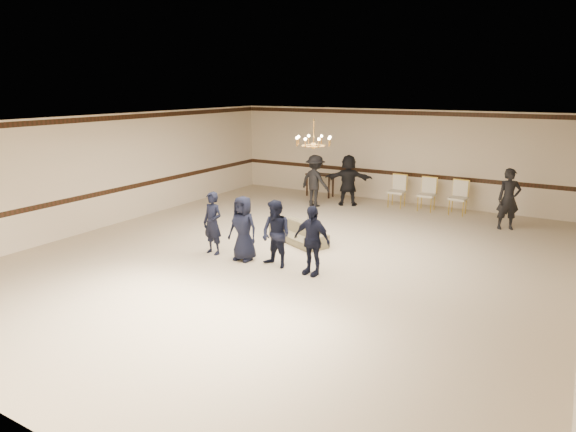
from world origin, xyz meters
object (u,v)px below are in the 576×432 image
object	(u,v)px
chandelier	(314,132)
adult_left	(315,181)
boy_d	(312,240)
banquet_chair_mid	(427,195)
banquet_chair_left	(397,191)
banquet_chair_right	(458,198)
adult_right	(509,199)
boy_b	(243,228)
settee	(298,233)
console_table	(320,185)
boy_a	(213,223)
adult_mid	(348,180)
boy_c	(276,234)

from	to	relation	value
chandelier	adult_left	xyz separation A→B (m)	(-1.96, 3.87, -2.00)
boy_d	adult_left	bearing A→B (deg)	123.34
chandelier	banquet_chair_mid	world-z (taller)	chandelier
banquet_chair_left	banquet_chair_right	xyz separation A→B (m)	(2.00, 0.00, 0.00)
boy_d	adult_right	xyz separation A→B (m)	(3.11, 5.96, 0.11)
boy_b	banquet_chair_right	xyz separation A→B (m)	(3.34, 6.95, -0.23)
settee	banquet_chair_right	distance (m)	5.89
chandelier	console_table	world-z (taller)	chandelier
boy_a	adult_left	size ratio (longest dim) A/B	0.88
boy_b	adult_mid	xyz separation A→B (m)	(-0.19, 6.36, 0.11)
adult_left	adult_mid	xyz separation A→B (m)	(0.90, 0.70, 0.00)
adult_left	console_table	world-z (taller)	adult_left
boy_a	boy_b	bearing A→B (deg)	6.05
boy_a	adult_left	xyz separation A→B (m)	(-0.19, 5.66, 0.11)
adult_mid	banquet_chair_left	xyz separation A→B (m)	(1.53, 0.59, -0.34)
boy_d	boy_b	bearing A→B (deg)	-173.67
boy_b	boy_c	bearing A→B (deg)	-0.27
boy_c	boy_d	size ratio (longest dim) A/B	1.00
banquet_chair_left	boy_a	bearing A→B (deg)	-107.26
console_table	boy_d	bearing A→B (deg)	-67.51
chandelier	adult_right	xyz separation A→B (m)	(4.04, 4.17, -2.00)
adult_left	banquet_chair_mid	distance (m)	3.68
settee	banquet_chair_left	world-z (taller)	banquet_chair_left
boy_b	adult_mid	world-z (taller)	adult_mid
banquet_chair_right	banquet_chair_mid	bearing A→B (deg)	-174.91
banquet_chair_mid	banquet_chair_right	world-z (taller)	same
banquet_chair_right	console_table	size ratio (longest dim) A/B	1.06
adult_mid	chandelier	bearing A→B (deg)	82.09
settee	adult_left	size ratio (longest dim) A/B	1.01
banquet_chair_left	banquet_chair_right	bearing A→B (deg)	0.60
boy_d	settee	bearing A→B (deg)	133.04
adult_mid	console_table	world-z (taller)	adult_mid
adult_right	banquet_chair_right	world-z (taller)	adult_right
boy_c	banquet_chair_left	world-z (taller)	boy_c
boy_c	banquet_chair_mid	size ratio (longest dim) A/B	1.43
boy_b	settee	xyz separation A→B (m)	(0.44, 1.83, -0.51)
chandelier	settee	world-z (taller)	chandelier
boy_a	adult_mid	xyz separation A→B (m)	(0.71, 6.36, 0.11)
banquet_chair_left	chandelier	bearing A→B (deg)	-94.62
adult_mid	banquet_chair_mid	world-z (taller)	adult_mid
adult_right	console_table	distance (m)	6.70
adult_right	banquet_chair_left	xyz separation A→B (m)	(-3.57, 0.99, -0.34)
banquet_chair_left	settee	bearing A→B (deg)	-99.39
chandelier	banquet_chair_right	bearing A→B (deg)	64.39
boy_d	adult_right	world-z (taller)	adult_right
chandelier	boy_b	world-z (taller)	chandelier
adult_mid	banquet_chair_left	world-z (taller)	adult_mid
boy_c	console_table	xyz separation A→B (m)	(-2.56, 7.15, -0.34)
chandelier	banquet_chair_right	size ratio (longest dim) A/B	0.88
boy_a	boy_b	size ratio (longest dim) A/B	1.00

